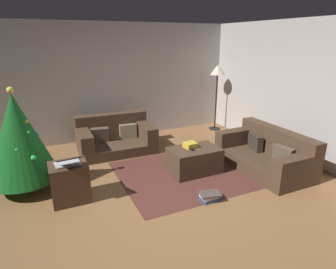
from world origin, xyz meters
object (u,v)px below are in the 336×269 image
gift_box (190,145)px  ottoman (194,160)px  tv_remote (192,149)px  christmas_tree (18,137)px  side_table (70,182)px  laptop (68,162)px  couch_left (115,137)px  couch_right (267,154)px  book_stack (210,196)px  corner_lamp (217,75)px

gift_box → ottoman: bearing=-59.4°
tv_remote → christmas_tree: (-2.63, 0.59, 0.40)m
side_table → laptop: bearing=-85.0°
couch_left → tv_remote: 1.89m
tv_remote → side_table: 2.05m
couch_right → book_stack: 1.65m
tv_remote → laptop: (-2.03, -0.11, 0.18)m
ottoman → corner_lamp: corner_lamp is taller
couch_left → gift_box: (0.94, -1.55, 0.21)m
couch_left → couch_right: (2.26, -2.03, -0.00)m
ottoman → side_table: 2.10m
laptop → corner_lamp: (3.84, 2.11, 0.77)m
corner_lamp → book_stack: bearing=-124.8°
laptop → book_stack: bearing=-23.8°
ottoman → laptop: (-2.09, -0.12, 0.41)m
gift_box → christmas_tree: christmas_tree is taller
gift_box → tv_remote: size_ratio=1.28×
gift_box → side_table: size_ratio=0.36×
couch_right → ottoman: (-1.28, 0.40, -0.05)m
tv_remote → book_stack: size_ratio=0.48×
book_stack → gift_box: bearing=77.4°
side_table → laptop: 0.35m
gift_box → couch_left: bearing=121.1°
laptop → couch_left: bearing=57.8°
couch_right → ottoman: couch_right is taller
couch_left → laptop: size_ratio=3.47×
couch_right → corner_lamp: size_ratio=1.06×
laptop → corner_lamp: 4.45m
book_stack → christmas_tree: bearing=148.1°
christmas_tree → laptop: christmas_tree is taller
couch_left → side_table: size_ratio=2.67×
tv_remote → corner_lamp: (1.81, 1.99, 0.95)m
ottoman → side_table: side_table is taller
christmas_tree → corner_lamp: corner_lamp is taller
christmas_tree → ottoman: bearing=-12.2°
couch_left → side_table: (-1.11, -1.69, 0.01)m
side_table → ottoman: bearing=1.7°
ottoman → book_stack: size_ratio=2.61×
ottoman → christmas_tree: size_ratio=0.54×
tv_remote → corner_lamp: 2.85m
couch_left → side_table: couch_left is taller
gift_box → corner_lamp: (1.80, 1.91, 0.91)m
laptop → ottoman: bearing=3.4°
couch_right → ottoman: size_ratio=2.02×
ottoman → book_stack: (-0.27, -0.93, -0.15)m
laptop → book_stack: laptop is taller
tv_remote → gift_box: bearing=103.8°
couch_left → corner_lamp: size_ratio=0.93×
laptop → corner_lamp: size_ratio=0.27×
gift_box → corner_lamp: bearing=46.6°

